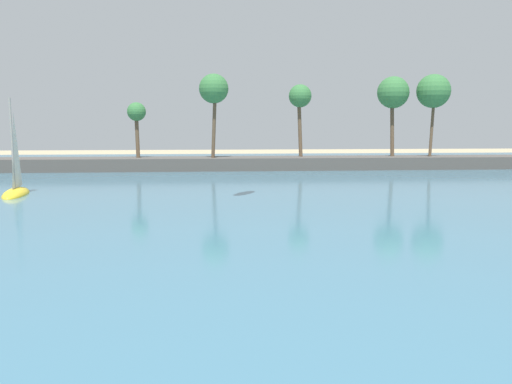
# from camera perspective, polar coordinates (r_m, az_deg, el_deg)

# --- Properties ---
(sea) EXTENTS (220.00, 103.57, 0.06)m
(sea) POSITION_cam_1_polar(r_m,az_deg,el_deg) (61.67, -4.96, 1.47)
(sea) COLOR teal
(sea) RESTS_ON ground
(palm_headland) EXTENTS (93.02, 6.40, 13.47)m
(palm_headland) POSITION_cam_1_polar(r_m,az_deg,el_deg) (73.28, -2.37, 5.17)
(palm_headland) COLOR #514C47
(palm_headland) RESTS_ON ground
(sailboat_near_shore) EXTENTS (2.74, 6.60, 9.29)m
(sailboat_near_shore) POSITION_cam_1_polar(r_m,az_deg,el_deg) (51.77, -24.76, 0.65)
(sailboat_near_shore) COLOR yellow
(sailboat_near_shore) RESTS_ON sea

